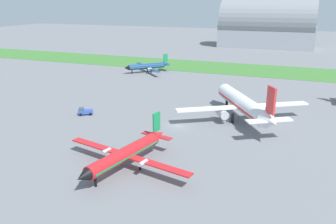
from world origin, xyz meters
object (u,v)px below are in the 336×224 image
(airplane_taxiing_turboprop, at_px, (148,66))
(airplane_midfield_jet, at_px, (243,104))
(pushback_tug_near_gate, at_px, (85,111))
(airplane_foreground_turboprop, at_px, (126,153))

(airplane_taxiing_turboprop, relative_size, airplane_midfield_jet, 0.60)
(airplane_taxiing_turboprop, relative_size, pushback_tug_near_gate, 4.46)
(airplane_foreground_turboprop, distance_m, pushback_tug_near_gate, 32.80)
(airplane_midfield_jet, xyz_separation_m, airplane_foreground_turboprop, (-14.84, -32.29, -1.39))
(airplane_midfield_jet, bearing_deg, airplane_taxiing_turboprop, 13.21)
(pushback_tug_near_gate, bearing_deg, airplane_foreground_turboprop, 105.64)
(airplane_taxiing_turboprop, bearing_deg, airplane_midfield_jet, 89.29)
(airplane_taxiing_turboprop, xyz_separation_m, airplane_foreground_turboprop, (31.62, -78.35, 0.29))
(airplane_taxiing_turboprop, bearing_deg, airplane_foreground_turboprop, 66.02)
(airplane_midfield_jet, distance_m, airplane_foreground_turboprop, 35.56)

